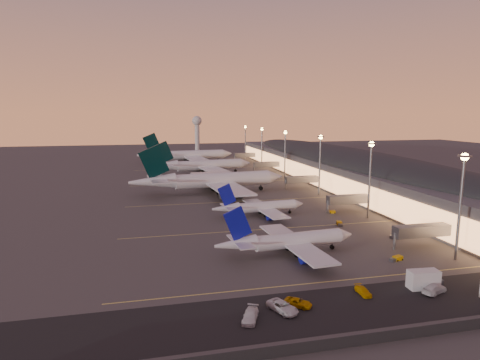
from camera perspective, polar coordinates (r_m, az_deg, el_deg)
name	(u,v)px	position (r m, az deg, el deg)	size (l,w,h in m)	color
ground	(266,225)	(128.49, 3.65, -6.35)	(700.00, 700.00, 0.00)	#413E3C
airliner_narrow_south	(287,241)	(101.89, 6.70, -8.63)	(37.24, 33.37, 13.30)	silver
airliner_narrow_north	(259,207)	(138.24, 2.76, -3.87)	(33.54, 30.11, 11.97)	silver
airliner_wide_near	(210,181)	(176.63, -4.26, -0.09)	(69.38, 63.54, 22.19)	silver
airliner_wide_mid	(201,165)	(233.35, -5.58, 2.08)	(62.02, 57.08, 19.87)	silver
airliner_wide_far	(186,155)	(287.44, -7.66, 3.53)	(68.05, 62.31, 21.76)	silver
terminal_building	(340,164)	(215.88, 14.00, 2.22)	(56.35, 255.00, 17.46)	#4A4A4E
light_masts	(299,149)	(197.64, 8.36, 4.32)	(2.20, 217.20, 25.90)	slate
radar_tower	(197,127)	(381.37, -6.12, 7.45)	(9.00, 9.00, 32.50)	silver
service_lane	(352,306)	(79.89, 15.68, -16.87)	(260.00, 16.00, 0.01)	black
lane_markings	(238,199)	(166.07, -0.29, -2.68)	(90.00, 180.36, 0.00)	#D8C659
fence	(391,336)	(70.43, 20.66, -20.04)	(124.00, 0.12, 2.00)	#2D2D30
baggage_tug_a	(396,259)	(105.17, 21.36, -10.36)	(3.69, 2.29, 1.03)	#D29703
baggage_tug_b	(395,235)	(123.60, 21.24, -7.36)	(4.36, 3.53, 1.23)	#D29703
baggage_tug_c	(331,212)	(146.12, 12.83, -4.44)	(3.45, 2.14, 0.96)	#D29703
catering_truck_a	(425,280)	(91.37, 24.82, -12.76)	(6.92, 3.16, 3.78)	silver
baggage_tug_d	(340,224)	(131.25, 13.98, -6.05)	(2.46, 3.91, 1.09)	#D29703
service_van_a	(250,316)	(72.32, 1.50, -18.71)	(2.34, 5.76, 1.67)	silver
service_van_b	(298,303)	(77.53, 8.26, -16.87)	(2.37, 5.14, 1.43)	#D29703
service_van_c	(283,307)	(75.39, 6.08, -17.49)	(2.92, 6.32, 1.76)	silver
service_van_d	(363,291)	(84.77, 17.11, -14.85)	(1.87, 4.59, 1.33)	#D29703
service_van_e	(434,289)	(90.23, 25.91, -13.74)	(2.45, 6.04, 1.75)	silver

